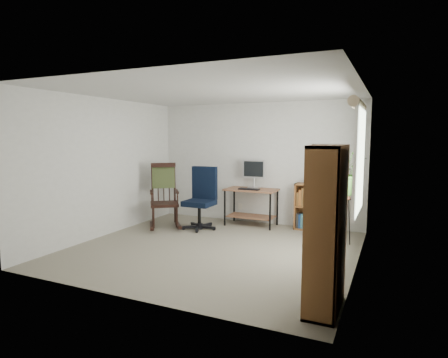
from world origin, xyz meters
The scene contains 18 objects.
floor centered at (0.00, 0.00, 0.00)m, with size 4.20×4.00×0.00m, color gray.
ceiling centered at (0.00, 0.00, 2.40)m, with size 4.20×4.00×0.00m, color silver.
wall_back centered at (0.00, 2.00, 1.20)m, with size 4.20×0.00×2.40m, color silver.
wall_front centered at (0.00, -2.00, 1.20)m, with size 4.20×0.00×2.40m, color silver.
wall_left centered at (-2.10, 0.00, 1.20)m, with size 0.00×4.00×2.40m, color silver.
wall_right centered at (2.10, 0.00, 1.20)m, with size 0.00×4.00×2.40m, color silver.
window centered at (2.06, 0.30, 1.40)m, with size 0.12×1.20×1.50m, color white, non-canonical shape.
desk centered at (-0.01, 1.70, 0.36)m, with size 1.00×0.55×0.72m, color #8D5B3E, non-canonical shape.
monitor centered at (-0.01, 1.84, 1.00)m, with size 0.46×0.16×0.56m, color silver, non-canonical shape.
keyboard centered at (-0.01, 1.58, 0.73)m, with size 0.40×0.15×0.03m, color black.
office_chair centered at (-0.79, 1.02, 0.59)m, with size 0.65×0.65×1.19m, color black, non-canonical shape.
rocking_chair centered at (-1.46, 0.85, 0.62)m, with size 0.65×1.08×1.25m, color black, non-canonical shape.
low_bookshelf centered at (1.25, 1.82, 0.43)m, with size 0.82×0.27×0.87m, color brown, non-canonical shape.
tall_bookshelf centered at (1.92, -1.38, 0.83)m, with size 0.31×0.72×1.65m, color brown, non-canonical shape.
plant_stand centered at (1.80, 1.06, 0.44)m, with size 0.24×0.24×0.88m, color black, non-canonical shape.
spider_plant centered at (1.80, 1.06, 1.54)m, with size 1.69×1.88×1.46m, color #316021.
potted_plant_small centered at (1.53, 1.83, 0.92)m, with size 0.13×0.24×0.11m, color #316021.
framed_picture centered at (1.25, 1.97, 1.44)m, with size 0.32×0.04×0.32m, color black, non-canonical shape.
Camera 1 is at (2.50, -5.08, 1.73)m, focal length 30.00 mm.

